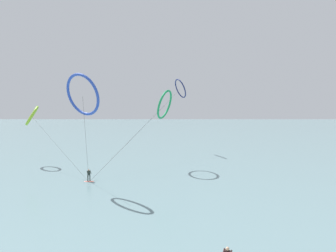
{
  "coord_description": "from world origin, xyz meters",
  "views": [
    {
      "loc": [
        0.1,
        -1.19,
        10.19
      ],
      "look_at": [
        0.0,
        21.82,
        8.5
      ],
      "focal_mm": 29.28,
      "sensor_mm": 36.0,
      "label": 1
    }
  ],
  "objects": [
    {
      "name": "kite_emerald",
      "position": [
        -0.44,
        43.18,
        10.41
      ],
      "size": [
        11.76,
        11.03,
        12.82
      ],
      "rotation": [
        0.0,
        0.0,
        4.36
      ],
      "color": "#199351",
      "rests_on": "ground"
    },
    {
      "name": "surfer_coral",
      "position": [
        -10.49,
        34.79,
        0.82
      ],
      "size": [
        1.4,
        0.69,
        1.7
      ],
      "rotation": [
        0.0,
        0.0,
        3.63
      ],
      "color": "#EA7260",
      "rests_on": "ground"
    },
    {
      "name": "kite_cobalt",
      "position": [
        -10.01,
        31.35,
        11.5
      ],
      "size": [
        5.41,
        5.6,
        14.02
      ],
      "rotation": [
        0.0,
        0.0,
        2.59
      ],
      "color": "#2647B7",
      "rests_on": "ground"
    },
    {
      "name": "kite_lime",
      "position": [
        -23.42,
        46.12,
        8.49
      ],
      "size": [
        14.81,
        13.6,
        10.26
      ],
      "rotation": [
        0.0,
        0.0,
        5.13
      ],
      "color": "#8CC62D",
      "rests_on": "ground"
    },
    {
      "name": "kite_navy",
      "position": [
        2.8,
        59.24,
        13.99
      ],
      "size": [
        15.01,
        26.93,
        16.12
      ],
      "rotation": [
        0.0,
        0.0,
        1.93
      ],
      "color": "navy",
      "rests_on": "ground"
    },
    {
      "name": "sea_water",
      "position": [
        0.0,
        106.82,
        0.04
      ],
      "size": [
        400.0,
        200.0,
        0.08
      ],
      "primitive_type": "cube",
      "color": "slate",
      "rests_on": "ground"
    }
  ]
}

